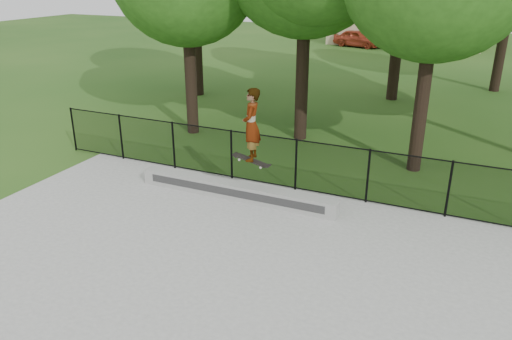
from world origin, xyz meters
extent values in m
plane|color=#204B15|center=(0.00, 0.00, 0.00)|extent=(100.00, 100.00, 0.00)
cube|color=gray|center=(0.00, 0.00, 0.03)|extent=(14.00, 12.00, 0.06)
cube|color=#A1A19C|center=(-1.27, 4.70, 0.27)|extent=(5.68, 0.40, 0.43)
imported|color=#9E331C|center=(-5.24, 34.67, 0.67)|extent=(4.19, 2.54, 1.34)
imported|color=black|center=(-2.84, 34.78, 0.67)|extent=(3.93, 2.58, 1.33)
imported|color=#8F97A2|center=(-0.01, 35.05, 0.65)|extent=(4.12, 1.83, 1.30)
cube|color=black|center=(-0.74, 4.57, 1.28)|extent=(0.83, 0.23, 0.21)
imported|color=#C1C6FE|center=(-0.74, 4.57, 2.23)|extent=(0.61, 0.77, 1.85)
cylinder|color=black|center=(-8.00, 5.90, 0.81)|extent=(0.06, 0.06, 1.50)
cylinder|color=black|center=(-6.00, 5.90, 0.81)|extent=(0.06, 0.06, 1.50)
cylinder|color=black|center=(-4.00, 5.90, 0.81)|extent=(0.06, 0.06, 1.50)
cylinder|color=black|center=(-2.00, 5.90, 0.81)|extent=(0.06, 0.06, 1.50)
cylinder|color=black|center=(0.00, 5.90, 0.81)|extent=(0.06, 0.06, 1.50)
cylinder|color=black|center=(2.00, 5.90, 0.81)|extent=(0.06, 0.06, 1.50)
cylinder|color=black|center=(4.00, 5.90, 0.81)|extent=(0.06, 0.06, 1.50)
cylinder|color=black|center=(0.00, 5.90, 1.53)|extent=(16.00, 0.04, 0.04)
cylinder|color=black|center=(0.00, 5.90, 0.11)|extent=(16.00, 0.04, 0.04)
cube|color=black|center=(0.00, 5.90, 0.81)|extent=(16.00, 0.01, 1.50)
cylinder|color=black|center=(-5.50, 9.50, 2.21)|extent=(0.44, 0.44, 4.41)
cylinder|color=black|center=(-1.50, 10.50, 2.46)|extent=(0.44, 0.44, 4.92)
cylinder|color=black|center=(2.80, 9.00, 2.28)|extent=(0.44, 0.44, 4.56)
cylinder|color=black|center=(-8.50, 15.00, 2.62)|extent=(0.44, 0.44, 5.24)
cylinder|color=black|center=(0.50, 18.00, 2.53)|extent=(0.44, 0.44, 5.06)
cylinder|color=black|center=(5.00, 22.00, 2.22)|extent=(0.44, 0.44, 4.44)
cube|color=#C5AC8A|center=(-2.00, 38.00, 2.00)|extent=(12.00, 6.00, 4.00)
camera|label=1|loc=(4.30, -6.25, 5.82)|focal=35.00mm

